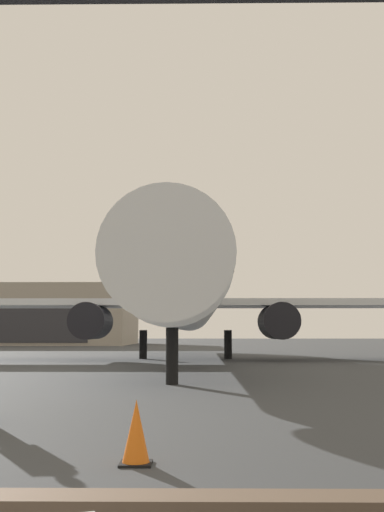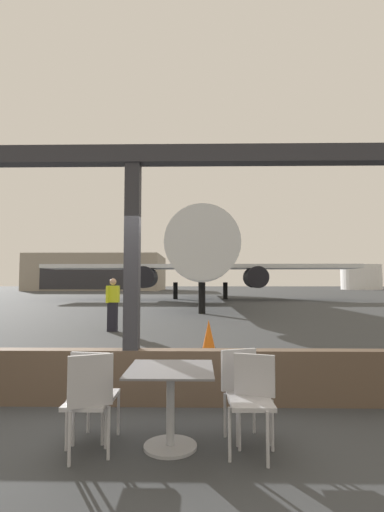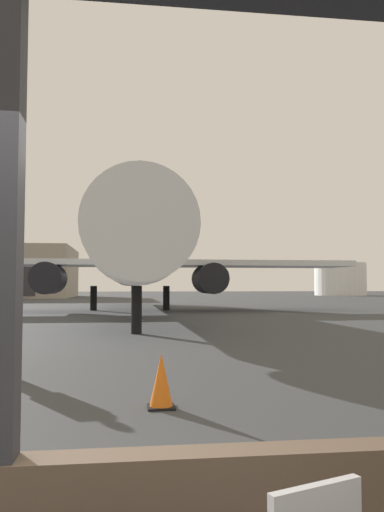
# 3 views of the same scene
# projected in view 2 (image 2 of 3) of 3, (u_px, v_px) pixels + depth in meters

# --- Properties ---
(ground_plane) EXTENTS (220.00, 220.00, 0.00)m
(ground_plane) POSITION_uv_depth(u_px,v_px,m) (191.00, 296.00, 44.93)
(ground_plane) COLOR #383A3D
(window_frame) EXTENTS (7.72, 0.24, 3.48)m
(window_frame) POSITION_uv_depth(u_px,v_px,m) (132.00, 313.00, 5.11)
(window_frame) COLOR brown
(window_frame) RESTS_ON ground
(dining_table) EXTENTS (0.84, 0.84, 0.76)m
(dining_table) POSITION_uv_depth(u_px,v_px,m) (170.00, 399.00, 3.74)
(dining_table) COLOR slate
(dining_table) RESTS_ON ground
(cafe_chair_window_left) EXTENTS (0.50, 0.50, 0.95)m
(cafe_chair_window_left) POSITION_uv_depth(u_px,v_px,m) (89.00, 396.00, 3.51)
(cafe_chair_window_left) COLOR #B2B2B7
(cafe_chair_window_left) RESTS_ON ground
(cafe_chair_window_right) EXTENTS (0.48, 0.48, 0.90)m
(cafe_chair_window_right) POSITION_uv_depth(u_px,v_px,m) (253.00, 393.00, 3.64)
(cafe_chair_window_right) COLOR #B2B2B7
(cafe_chair_window_right) RESTS_ON ground
(cafe_chair_aisle_left) EXTENTS (0.44, 0.44, 0.92)m
(cafe_chair_aisle_left) POSITION_uv_depth(u_px,v_px,m) (94.00, 389.00, 3.84)
(cafe_chair_aisle_left) COLOR #B2B2B7
(cafe_chair_aisle_left) RESTS_ON ground
(cafe_chair_aisle_right) EXTENTS (0.49, 0.49, 0.89)m
(cafe_chair_aisle_right) POSITION_uv_depth(u_px,v_px,m) (243.00, 386.00, 3.97)
(cafe_chair_aisle_right) COLOR #B2B2B7
(cafe_chair_aisle_right) RESTS_ON ground
(airplane) EXTENTS (28.79, 34.84, 10.12)m
(airplane) POSITION_uv_depth(u_px,v_px,m) (200.00, 263.00, 33.64)
(airplane) COLOR silver
(airplane) RESTS_ON ground
(ground_crew_worker) EXTENTS (0.40, 0.47, 1.74)m
(ground_crew_worker) POSITION_uv_depth(u_px,v_px,m) (113.00, 304.00, 12.57)
(ground_crew_worker) COLOR black
(ground_crew_worker) RESTS_ON ground
(traffic_cone) EXTENTS (0.36, 0.36, 0.72)m
(traffic_cone) POSITION_uv_depth(u_px,v_px,m) (209.00, 336.00, 9.07)
(traffic_cone) COLOR orange
(traffic_cone) RESTS_ON ground
(distant_hangar) EXTENTS (25.44, 17.82, 7.08)m
(distant_hangar) POSITION_uv_depth(u_px,v_px,m) (100.00, 273.00, 78.62)
(distant_hangar) COLOR #9E9384
(distant_hangar) RESTS_ON ground
(fuel_storage_tank) EXTENTS (8.65, 8.65, 5.55)m
(fuel_storage_tank) POSITION_uv_depth(u_px,v_px,m) (361.00, 277.00, 85.39)
(fuel_storage_tank) COLOR white
(fuel_storage_tank) RESTS_ON ground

